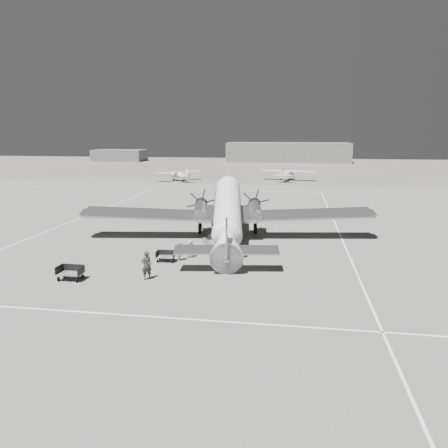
{
  "coord_description": "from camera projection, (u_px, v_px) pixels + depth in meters",
  "views": [
    {
      "loc": [
        7.21,
        -35.84,
        10.08
      ],
      "look_at": [
        1.29,
        1.19,
        2.2
      ],
      "focal_mm": 35.0,
      "sensor_mm": 36.0,
      "label": 1
    }
  ],
  "objects": [
    {
      "name": "passenger",
      "position": [
        190.0,
        249.0,
        35.78
      ],
      "size": [
        0.59,
        0.79,
        1.45
      ],
      "primitive_type": "imported",
      "rotation": [
        0.0,
        0.0,
        1.37
      ],
      "color": "#AAABA8",
      "rests_on": "ground"
    },
    {
      "name": "dc3_airliner",
      "position": [
        227.0,
        214.0,
        40.15
      ],
      "size": [
        30.93,
        23.57,
        5.41
      ],
      "primitive_type": null,
      "rotation": [
        0.0,
        0.0,
        0.14
      ],
      "color": "#B3B3B6",
      "rests_on": "ground"
    },
    {
      "name": "ground_crew",
      "position": [
        146.0,
        265.0,
        30.36
      ],
      "size": [
        0.88,
        0.86,
        2.04
      ],
      "primitive_type": "imported",
      "rotation": [
        0.0,
        0.0,
        3.86
      ],
      "color": "#292929",
      "rests_on": "ground"
    },
    {
      "name": "taxi_line_right",
      "position": [
        350.0,
        257.0,
        35.97
      ],
      "size": [
        0.15,
        80.0,
        0.01
      ],
      "primitive_type": "cube",
      "color": "silver",
      "rests_on": "ground"
    },
    {
      "name": "light_plane_left",
      "position": [
        179.0,
        176.0,
        92.05
      ],
      "size": [
        13.31,
        13.12,
        2.15
      ],
      "primitive_type": null,
      "rotation": [
        0.0,
        0.0,
        0.72
      ],
      "color": "silver",
      "rests_on": "ground"
    },
    {
      "name": "ramp_agent",
      "position": [
        181.0,
        251.0,
        34.96
      ],
      "size": [
        0.61,
        0.77,
        1.52
      ],
      "primitive_type": "imported",
      "rotation": [
        0.0,
        0.0,
        1.52
      ],
      "color": "#ACACA9",
      "rests_on": "ground"
    },
    {
      "name": "hangar_main",
      "position": [
        288.0,
        152.0,
        152.34
      ],
      "size": [
        42.0,
        14.0,
        6.6
      ],
      "color": "slate",
      "rests_on": "ground"
    },
    {
      "name": "taxi_line_near",
      "position": [
        158.0,
        317.0,
        24.29
      ],
      "size": [
        60.0,
        0.15,
        0.01
      ],
      "primitive_type": "cube",
      "color": "silver",
      "rests_on": "ground"
    },
    {
      "name": "light_plane_right",
      "position": [
        287.0,
        175.0,
        92.95
      ],
      "size": [
        13.3,
        11.57,
        2.42
      ],
      "primitive_type": null,
      "rotation": [
        0.0,
        0.0,
        -0.2
      ],
      "color": "silver",
      "rests_on": "ground"
    },
    {
      "name": "taxi_line_horizon",
      "position": [
        252.0,
        191.0,
        76.48
      ],
      "size": [
        90.0,
        0.15,
        0.01
      ],
      "primitive_type": "cube",
      "color": "silver",
      "rests_on": "ground"
    },
    {
      "name": "baggage_cart_far",
      "position": [
        70.0,
        273.0,
        30.32
      ],
      "size": [
        1.81,
        1.29,
        1.01
      ],
      "primitive_type": null,
      "rotation": [
        0.0,
        0.0,
        -0.01
      ],
      "color": "#575757",
      "rests_on": "ground"
    },
    {
      "name": "shed_secondary",
      "position": [
        120.0,
        155.0,
        157.04
      ],
      "size": [
        18.0,
        10.0,
        4.0
      ],
      "primitive_type": "cube",
      "color": "#575757",
      "rests_on": "ground"
    },
    {
      "name": "ground",
      "position": [
        207.0,
        251.0,
        37.82
      ],
      "size": [
        260.0,
        260.0,
        0.0
      ],
      "primitive_type": "plane",
      "color": "slate",
      "rests_on": "ground"
    },
    {
      "name": "taxi_line_left",
      "position": [
        71.0,
        222.0,
        50.27
      ],
      "size": [
        0.15,
        60.0,
        0.01
      ],
      "primitive_type": "cube",
      "color": "silver",
      "rests_on": "ground"
    },
    {
      "name": "baggage_cart_near",
      "position": [
        166.0,
        256.0,
        34.68
      ],
      "size": [
        1.58,
        1.16,
        0.86
      ],
      "primitive_type": null,
      "rotation": [
        0.0,
        0.0,
        0.06
      ],
      "color": "#575757",
      "rests_on": "ground"
    },
    {
      "name": "grass_infield",
      "position": [
        269.0,
        167.0,
        129.63
      ],
      "size": [
        260.0,
        90.0,
        0.01
      ],
      "primitive_type": "cube",
      "color": "#5F5D50",
      "rests_on": "ground"
    }
  ]
}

